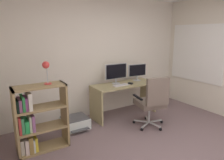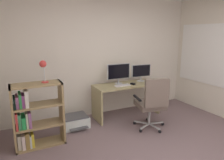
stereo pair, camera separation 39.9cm
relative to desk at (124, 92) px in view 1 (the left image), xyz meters
name	(u,v)px [view 1 (the left image)]	position (x,y,z in m)	size (l,w,h in m)	color
wall_back	(97,57)	(-0.42, 0.46, 0.76)	(4.49, 0.10, 2.59)	silver
window_pane	(197,53)	(1.82, -0.45, 0.80)	(0.01, 1.33, 1.27)	white
window_frame	(196,53)	(1.81, -0.45, 0.80)	(0.02, 1.41, 1.35)	white
desk	(124,92)	(0.00, 0.00, 0.00)	(1.45, 0.57, 0.73)	tan
monitor_main	(116,72)	(-0.15, 0.10, 0.45)	(0.54, 0.18, 0.44)	#B2B5B7
monitor_secondary	(137,71)	(0.43, 0.10, 0.42)	(0.48, 0.18, 0.39)	#B2B5B7
keyboard	(121,85)	(-0.16, -0.10, 0.20)	(0.34, 0.13, 0.02)	silver
computer_mouse	(130,83)	(0.09, -0.10, 0.21)	(0.06, 0.10, 0.03)	black
office_chair	(152,100)	(0.08, -0.82, 0.03)	(0.64, 0.65, 1.04)	#B7BABC
bookshelf	(35,121)	(-2.01, -0.46, -0.04)	(0.78, 0.32, 1.05)	#987E52
desk_lamp	(46,68)	(-1.78, -0.46, 0.77)	(0.12, 0.11, 0.35)	#D23937
printer	(75,123)	(-1.20, -0.05, -0.42)	(0.50, 0.51, 0.23)	silver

